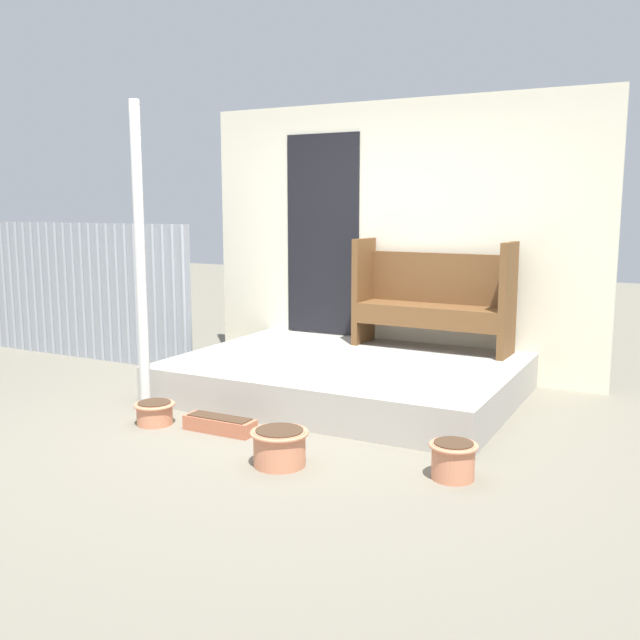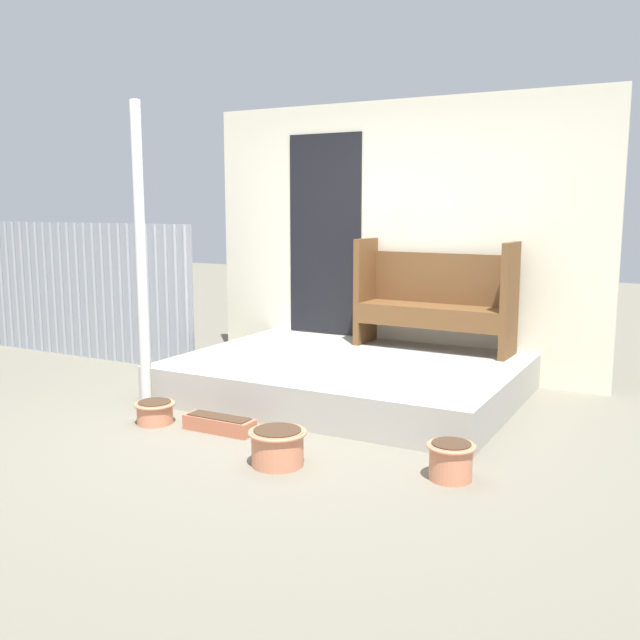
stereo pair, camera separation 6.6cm
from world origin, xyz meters
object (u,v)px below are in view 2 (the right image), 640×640
object	(u,v)px
flower_pot_left	(155,411)
flower_pot_right	(451,459)
support_post	(141,260)
flower_pot_middle	(278,446)
bench	(435,295)
planter_box_rect	(219,424)

from	to	relation	value
flower_pot_left	flower_pot_right	world-z (taller)	flower_pot_right
support_post	flower_pot_middle	world-z (taller)	support_post
bench	planter_box_rect	distance (m)	2.44
flower_pot_right	bench	bearing A→B (deg)	111.92
support_post	flower_pot_right	xyz separation A→B (m)	(2.59, -0.25, -1.07)
bench	flower_pot_right	xyz separation A→B (m)	(0.90, -2.24, -0.68)
flower_pot_right	planter_box_rect	size ratio (longest dim) A/B	0.54
flower_pot_right	support_post	bearing A→B (deg)	174.40
bench	flower_pot_left	bearing A→B (deg)	-120.35
bench	flower_pot_middle	xyz separation A→B (m)	(-0.13, -2.53, -0.68)
flower_pot_middle	flower_pot_right	xyz separation A→B (m)	(1.03, 0.29, -0.00)
flower_pot_middle	planter_box_rect	distance (m)	0.82
flower_pot_left	planter_box_rect	world-z (taller)	flower_pot_left
bench	flower_pot_right	world-z (taller)	bench
support_post	flower_pot_middle	distance (m)	1.97
support_post	flower_pot_right	bearing A→B (deg)	-5.60
bench	flower_pot_left	world-z (taller)	bench
flower_pot_left	support_post	bearing A→B (deg)	140.98
flower_pot_middle	planter_box_rect	xyz separation A→B (m)	(-0.73, 0.37, -0.07)
planter_box_rect	flower_pot_middle	bearing A→B (deg)	-27.24
flower_pot_right	planter_box_rect	world-z (taller)	flower_pot_right
support_post	planter_box_rect	xyz separation A→B (m)	(0.84, -0.17, -1.14)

